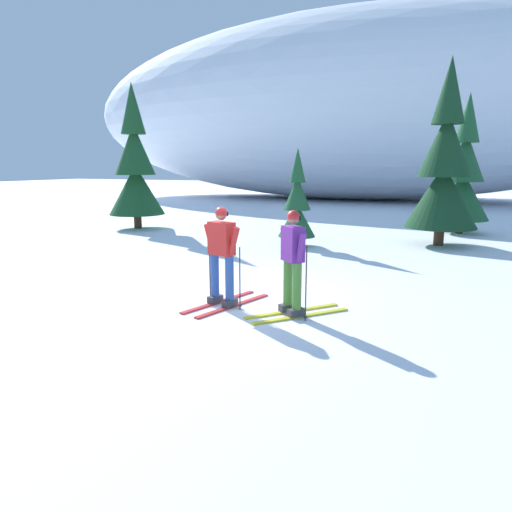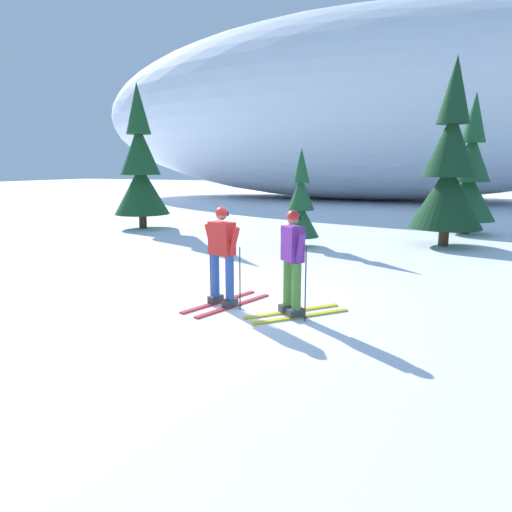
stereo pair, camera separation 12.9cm
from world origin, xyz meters
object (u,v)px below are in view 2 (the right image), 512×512
Objects in this scene: pine_tree_center at (449,169)px; skier_red_jacket at (222,254)px; pine_tree_center_left at (301,206)px; skier_purple_jacket at (293,262)px; pine_tree_far_left at (140,169)px; pine_tree_center_right at (470,176)px.

skier_red_jacket is at bearing -112.40° from pine_tree_center.
pine_tree_center_left is at bearing -155.81° from pine_tree_center.
pine_tree_center is (2.08, 8.23, 1.43)m from skier_purple_jacket.
pine_tree_far_left is 1.87× the size of pine_tree_center_left.
skier_red_jacket is at bearing -109.59° from pine_tree_center_right.
pine_tree_center reaches higher than skier_red_jacket.
pine_tree_far_left reaches higher than skier_purple_jacket.
pine_tree_center_left is at bearing 107.02° from skier_purple_jacket.
pine_tree_center reaches higher than skier_purple_jacket.
pine_tree_center_right is at bearing 78.32° from pine_tree_center.
pine_tree_center is at bearing -101.68° from pine_tree_center_right.
pine_tree_center is at bearing 67.60° from skier_red_jacket.
skier_purple_jacket is 0.59× the size of pine_tree_center_left.
skier_purple_jacket is at bearing -41.36° from pine_tree_far_left.
pine_tree_center is at bearing 75.81° from skier_purple_jacket.
skier_purple_jacket is 1.30m from skier_red_jacket.
pine_tree_center is (11.07, 0.31, 0.02)m from pine_tree_far_left.
pine_tree_center is (3.38, 8.20, 1.41)m from skier_red_jacket.
pine_tree_far_left is at bearing -178.41° from pine_tree_center.
pine_tree_center_right is (0.64, 3.10, -0.26)m from pine_tree_center.
skier_red_jacket is 0.33× the size of pine_tree_center.
pine_tree_far_left is 12.20m from pine_tree_center_right.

